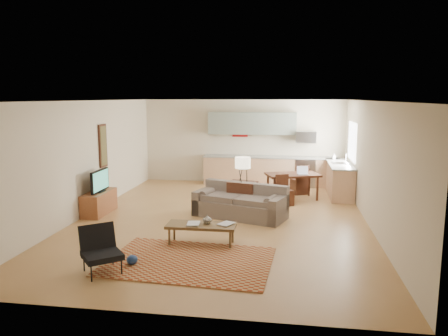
% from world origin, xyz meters
% --- Properties ---
extents(room, '(9.00, 9.00, 9.00)m').
position_xyz_m(room, '(0.00, 0.00, 1.35)').
color(room, '#A2723E').
rests_on(room, ground).
extents(kitchen_counter_back, '(4.26, 0.64, 0.92)m').
position_xyz_m(kitchen_counter_back, '(0.90, 4.18, 0.46)').
color(kitchen_counter_back, tan).
rests_on(kitchen_counter_back, ground).
extents(kitchen_counter_right, '(0.64, 2.26, 0.92)m').
position_xyz_m(kitchen_counter_right, '(2.93, 3.00, 0.46)').
color(kitchen_counter_right, tan).
rests_on(kitchen_counter_right, ground).
extents(kitchen_range, '(0.62, 0.62, 0.90)m').
position_xyz_m(kitchen_range, '(2.00, 4.18, 0.45)').
color(kitchen_range, '#A5A8AD').
rests_on(kitchen_range, ground).
extents(kitchen_microwave, '(0.62, 0.40, 0.35)m').
position_xyz_m(kitchen_microwave, '(2.00, 4.20, 1.55)').
color(kitchen_microwave, '#A5A8AD').
rests_on(kitchen_microwave, room).
extents(upper_cabinets, '(2.80, 0.34, 0.70)m').
position_xyz_m(upper_cabinets, '(0.30, 4.33, 1.95)').
color(upper_cabinets, gray).
rests_on(upper_cabinets, room).
extents(window_right, '(0.02, 1.40, 1.05)m').
position_xyz_m(window_right, '(3.23, 3.00, 1.55)').
color(window_right, white).
rests_on(window_right, room).
extents(wall_art_left, '(0.06, 0.42, 1.10)m').
position_xyz_m(wall_art_left, '(-3.21, 0.90, 1.55)').
color(wall_art_left, brown).
rests_on(wall_art_left, room).
extents(triptych, '(1.70, 0.04, 0.50)m').
position_xyz_m(triptych, '(-0.10, 4.47, 1.75)').
color(triptych, beige).
rests_on(triptych, room).
extents(rug, '(2.89, 2.10, 0.02)m').
position_xyz_m(rug, '(-0.16, -2.66, 0.01)').
color(rug, maroon).
rests_on(rug, floor).
extents(sofa, '(2.41, 1.63, 0.77)m').
position_xyz_m(sofa, '(0.38, 0.25, 0.38)').
color(sofa, '#65574D').
rests_on(sofa, floor).
extents(coffee_table, '(1.33, 0.54, 0.40)m').
position_xyz_m(coffee_table, '(-0.13, -1.75, 0.20)').
color(coffee_table, brown).
rests_on(coffee_table, floor).
extents(book_a, '(0.31, 0.37, 0.03)m').
position_xyz_m(book_a, '(-0.39, -1.80, 0.41)').
color(book_a, maroon).
rests_on(book_a, coffee_table).
extents(book_b, '(0.49, 0.50, 0.02)m').
position_xyz_m(book_b, '(0.24, -1.64, 0.41)').
color(book_b, navy).
rests_on(book_b, coffee_table).
extents(vase, '(0.25, 0.25, 0.18)m').
position_xyz_m(vase, '(-0.02, -1.69, 0.48)').
color(vase, black).
rests_on(vase, coffee_table).
extents(armchair, '(0.93, 0.93, 0.75)m').
position_xyz_m(armchair, '(-1.41, -3.35, 0.38)').
color(armchair, black).
rests_on(armchair, floor).
extents(tv_credenza, '(0.45, 1.16, 0.54)m').
position_xyz_m(tv_credenza, '(-3.01, 0.07, 0.27)').
color(tv_credenza, brown).
rests_on(tv_credenza, floor).
extents(tv, '(0.09, 0.90, 0.54)m').
position_xyz_m(tv, '(-2.96, 0.07, 0.81)').
color(tv, black).
rests_on(tv, tv_credenza).
extents(console_table, '(0.75, 0.59, 0.77)m').
position_xyz_m(console_table, '(0.40, 0.66, 0.38)').
color(console_table, '#361B10').
rests_on(console_table, floor).
extents(table_lamp, '(0.45, 0.45, 0.62)m').
position_xyz_m(table_lamp, '(0.40, 0.66, 1.08)').
color(table_lamp, beige).
rests_on(table_lamp, console_table).
extents(dining_table, '(1.59, 1.22, 0.71)m').
position_xyz_m(dining_table, '(1.60, 2.28, 0.35)').
color(dining_table, '#361B10').
rests_on(dining_table, floor).
extents(dining_chair_near, '(0.52, 0.53, 0.79)m').
position_xyz_m(dining_chair_near, '(1.40, 1.57, 0.39)').
color(dining_chair_near, '#361B10').
rests_on(dining_chair_near, floor).
extents(dining_chair_far, '(0.56, 0.57, 0.86)m').
position_xyz_m(dining_chair_far, '(1.80, 3.00, 0.43)').
color(dining_chair_far, '#361B10').
rests_on(dining_chair_far, floor).
extents(laptop, '(0.34, 0.28, 0.22)m').
position_xyz_m(laptop, '(1.88, 2.19, 0.82)').
color(laptop, '#A5A8AD').
rests_on(laptop, dining_table).
extents(soap_bottle, '(0.11, 0.11, 0.19)m').
position_xyz_m(soap_bottle, '(2.83, 3.77, 1.02)').
color(soap_bottle, beige).
rests_on(soap_bottle, kitchen_counter_right).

